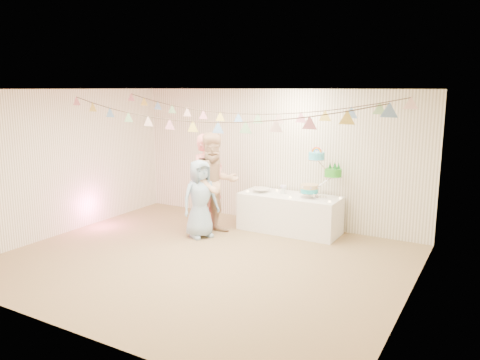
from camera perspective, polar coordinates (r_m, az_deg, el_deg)
The scene contains 24 objects.
floor at distance 7.35m, azimuth -4.52°, elevation -9.74°, with size 6.00×6.00×0.00m, color olive.
ceiling at distance 6.86m, azimuth -4.86°, elevation 10.97°, with size 6.00×6.00×0.00m, color white.
back_wall at distance 9.13m, azimuth 4.22°, elevation 2.85°, with size 6.00×6.00×0.00m, color white.
front_wall at distance 5.18m, azimuth -20.53°, elevation -4.32°, with size 6.00×6.00×0.00m, color white.
left_wall at distance 9.01m, azimuth -20.64°, elevation 2.04°, with size 5.00×5.00×0.00m, color white.
right_wall at distance 5.88m, azimuth 20.27°, elevation -2.52°, with size 5.00×5.00×0.00m, color white.
table at distance 8.69m, azimuth 6.06°, elevation -4.05°, with size 1.85×0.74×0.69m, color white.
cake_stand at distance 8.36m, azimuth 9.76°, elevation 1.05°, with size 0.76×0.45×0.85m, color silver, non-canonical shape.
cake_bottom at distance 8.42m, azimuth 8.59°, elevation -1.18°, with size 0.31×0.31×0.15m, color #29B9C1, non-canonical shape.
cake_middle at distance 8.40m, azimuth 11.11°, elevation 0.58°, with size 0.27×0.27×0.22m, color green, non-canonical shape.
cake_top_tier at distance 8.32m, azimuth 9.35°, elevation 2.43°, with size 0.25×0.25×0.19m, color #4CCCEF, non-canonical shape.
platter at distance 8.79m, azimuth 2.57°, elevation -1.05°, with size 0.33×0.33×0.02m, color white.
posy at distance 8.68m, azimuth 5.31°, elevation -0.73°, with size 0.15×0.15×0.17m, color white, non-canonical shape.
person_adult_a at distance 8.62m, azimuth -3.98°, elevation -0.35°, with size 0.66×0.43×1.80m, color #F48280.
person_adult_b at distance 8.41m, azimuth -3.08°, elevation -0.47°, with size 0.90×0.70×1.85m, color tan.
person_child at distance 8.27m, azimuth -4.87°, elevation -2.31°, with size 0.68×0.44×1.39m, color #8EADC9.
bunting_back at distance 7.80m, azimuth -0.18°, elevation 9.20°, with size 5.60×1.10×0.40m, color pink, non-canonical shape.
bunting_front at distance 6.71m, azimuth -5.80°, elevation 8.56°, with size 5.60×0.90×0.36m, color #72A5E5, non-canonical shape.
tealight_0 at distance 8.82m, azimuth 0.95°, elevation -1.35°, with size 0.04×0.04×0.03m, color #FFD88C.
tealight_1 at distance 8.91m, azimuth 4.51°, elevation -1.26°, with size 0.04×0.04×0.03m, color #FFD88C.
tealight_2 at distance 8.37m, azimuth 6.13°, elevation -2.10°, with size 0.04×0.04×0.03m, color #FFD88C.
tealight_3 at distance 8.67m, azimuth 8.81°, elevation -1.69°, with size 0.04×0.04×0.03m, color #FFD88C.
tealight_4 at distance 8.15m, azimuth 10.88°, elevation -2.59°, with size 0.04×0.04×0.03m, color #FFD88C.
tealight_5 at distance 8.44m, azimuth 12.13°, elevation -2.18°, with size 0.04×0.04×0.03m, color #FFD88C.
Camera 1 is at (3.89, -5.66, 2.62)m, focal length 35.00 mm.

